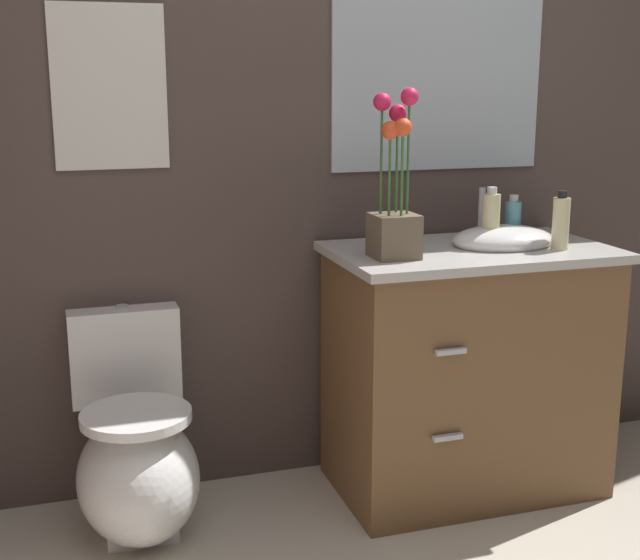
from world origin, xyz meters
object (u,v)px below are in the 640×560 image
Objects in this scene: soap_bottle at (491,219)px; wall_mirror at (439,70)px; toilet at (136,459)px; vanity_cabinet at (467,366)px; lotion_bottle at (513,221)px; flower_vase at (395,206)px; wall_poster at (109,87)px; hand_wash_bottle at (561,223)px.

soap_bottle is 0.25× the size of wall_mirror.
toilet is 0.66× the size of vanity_cabinet.
toilet is at bearing -166.79° from wall_mirror.
soap_bottle reaches higher than lotion_bottle.
vanity_cabinet is 0.52m from soap_bottle.
flower_vase is 1.03× the size of wall_poster.
hand_wash_bottle is (0.09, -0.15, 0.01)m from lotion_bottle.
wall_mirror is at bearing 102.67° from soap_bottle.
soap_bottle is at bearing -13.88° from wall_poster.
flower_vase is 2.69× the size of hand_wash_bottle.
toilet is at bearing 178.55° from soap_bottle.
toilet is 1.16m from vanity_cabinet.
toilet is at bearing -179.73° from lotion_bottle.
toilet is 1.30× the size of flower_vase.
lotion_bottle is 0.18m from hand_wash_bottle.
wall_poster is at bearing 165.57° from vanity_cabinet.
wall_mirror is at bearing 123.49° from lotion_bottle.
flower_vase is at bearing -169.72° from soap_bottle.
wall_poster is (-1.40, 0.41, 0.44)m from hand_wash_bottle.
flower_vase is at bearing -167.74° from lotion_bottle.
soap_bottle is 1.21× the size of lotion_bottle.
soap_bottle is 0.11m from lotion_bottle.
flower_vase reaches higher than lotion_bottle.
lotion_bottle is at bearing 10.85° from vanity_cabinet.
flower_vase is 3.17× the size of lotion_bottle.
wall_mirror reaches higher than hand_wash_bottle.
wall_poster is at bearing 180.00° from wall_mirror.
soap_bottle is at bearing -160.87° from lotion_bottle.
flower_vase reaches higher than hand_wash_bottle.
soap_bottle is (0.38, 0.07, -0.07)m from flower_vase.
flower_vase is 0.66× the size of wall_mirror.
vanity_cabinet is at bearing 13.02° from flower_vase.
wall_mirror is at bearing 122.57° from hand_wash_bottle.
soap_bottle reaches higher than vanity_cabinet.
lotion_bottle is at bearing 19.13° from soap_bottle.
wall_poster reaches higher than soap_bottle.
wall_poster is 0.64× the size of wall_mirror.
vanity_cabinet reaches higher than lotion_bottle.
vanity_cabinet is 0.67m from flower_vase.
soap_bottle is at bearing 149.72° from hand_wash_bottle.
wall_poster reaches higher than vanity_cabinet.
wall_poster reaches higher than hand_wash_bottle.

